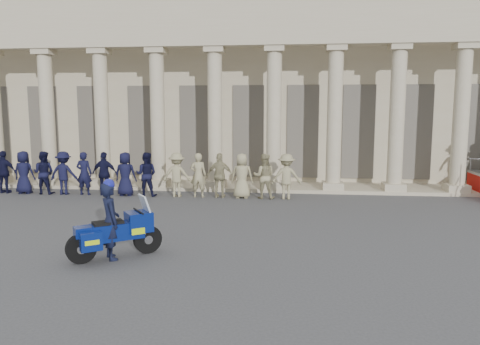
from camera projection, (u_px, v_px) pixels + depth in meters
name	position (u px, v px, depth m)	size (l,w,h in m)	color
ground	(215.00, 240.00, 13.06)	(90.00, 90.00, 0.00)	#3C3C3F
building	(256.00, 93.00, 26.96)	(40.00, 12.50, 9.00)	tan
officer_rank	(100.00, 174.00, 19.72)	(16.82, 0.70, 1.84)	black
motorcycle	(116.00, 232.00, 11.42)	(1.99, 1.66, 1.51)	black
rider	(110.00, 220.00, 11.31)	(0.77, 0.82, 1.98)	black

